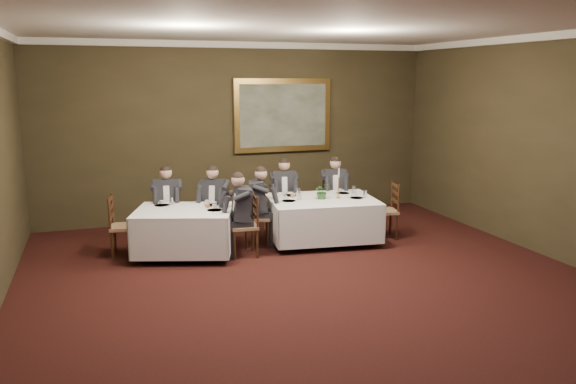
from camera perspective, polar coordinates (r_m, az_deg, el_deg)
ground at (r=7.16m, az=5.27°, el=-11.69°), size 10.00×10.00×0.00m
ceiling at (r=6.62m, az=5.86°, el=17.39°), size 8.00×10.00×0.10m
back_wall at (r=11.37m, az=-4.93°, el=6.12°), size 8.00×0.10×3.50m
crown_molding at (r=6.61m, az=5.84°, el=16.88°), size 8.00×10.00×0.12m
table_main at (r=9.79m, az=3.47°, el=-2.48°), size 1.99×1.61×0.67m
table_second at (r=9.13m, az=-10.50°, el=-3.69°), size 1.81×1.58×0.67m
chair_main_backleft at (r=10.61m, az=-0.44°, el=-2.27°), size 0.52×0.50×1.00m
diner_main_backleft at (r=10.54m, az=-0.44°, el=-1.08°), size 0.49×0.55×1.35m
chair_main_backright at (r=10.84m, az=4.68°, el=-2.01°), size 0.53×0.52×1.00m
diner_main_backright at (r=10.77m, az=4.71°, el=-0.84°), size 0.51×0.57×1.35m
chair_main_endleft at (r=9.60m, az=-3.26°, el=-3.78°), size 0.51×0.53×1.00m
diner_main_endleft at (r=9.54m, az=-3.21°, el=-2.46°), size 0.56×0.50×1.35m
chair_main_endright at (r=10.19m, az=9.79°, el=-3.03°), size 0.50×0.52×1.00m
chair_sec_backleft at (r=9.99m, az=-12.07°, el=-3.41°), size 0.50×0.48×1.00m
diner_sec_backleft at (r=9.92m, az=-12.12°, el=-2.15°), size 0.47×0.54×1.35m
chair_sec_backright at (r=9.87m, az=-7.38°, el=-3.43°), size 0.59×0.58×1.00m
diner_sec_backright at (r=9.80m, az=-7.43°, el=-2.16°), size 0.58×0.61×1.35m
chair_sec_endright at (r=9.07m, az=-4.42°, el=-4.71°), size 0.45×0.47×1.00m
diner_sec_endright at (r=9.01m, az=-4.52°, el=-3.32°), size 0.51×0.44×1.35m
chair_sec_endleft at (r=9.38m, az=-16.29°, el=-4.60°), size 0.48×0.50×1.00m
centerpiece at (r=9.66m, az=3.47°, el=0.16°), size 0.29×0.26×0.30m
candlestick at (r=9.72m, az=5.15°, el=0.51°), size 0.08×0.08×0.55m
place_setting_table_main at (r=10.00m, az=0.41°, el=-0.11°), size 0.33×0.31×0.14m
place_setting_table_second at (r=9.46m, az=-12.42°, el=-1.07°), size 0.33×0.31×0.14m
painting at (r=11.54m, az=-0.52°, el=7.79°), size 2.05×0.09×1.48m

